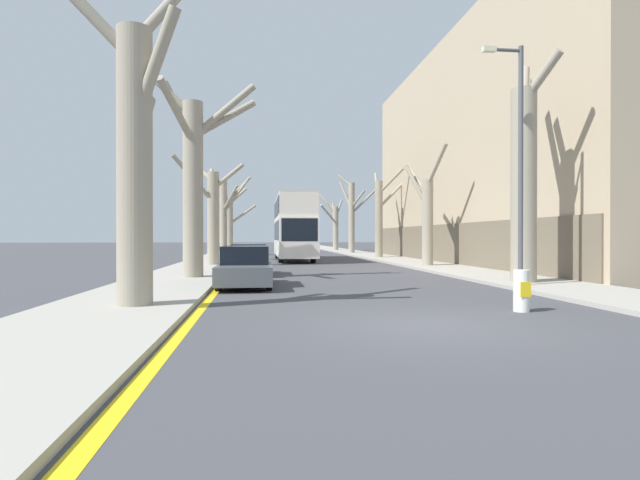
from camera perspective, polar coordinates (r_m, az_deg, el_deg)
name	(u,v)px	position (r m, az deg, el deg)	size (l,w,h in m)	color
ground_plane	(428,325)	(9.95, 12.22, -9.52)	(300.00, 300.00, 0.00)	#424247
sidewalk_left	(233,251)	(59.39, -9.96, -1.24)	(3.46, 120.00, 0.12)	#A39E93
sidewalk_right	(342,251)	(60.08, 2.54, -1.22)	(3.46, 120.00, 0.12)	#A39E93
building_facade_right	(515,154)	(35.23, 21.41, 9.16)	(10.08, 31.04, 14.26)	tan
kerb_line_stripe	(249,251)	(59.31, -8.12, -1.30)	(0.24, 120.00, 0.01)	yellow
street_tree_left_0	(135,152)	(12.58, -20.35, 9.42)	(2.95, 2.33, 8.21)	gray
street_tree_left_1	(194,176)	(20.58, -14.20, 7.15)	(4.07, 3.42, 8.03)	gray
street_tree_left_2	(212,211)	(29.47, -12.23, 3.23)	(4.05, 2.88, 6.41)	gray
street_tree_left_3	(225,216)	(37.02, -10.78, 2.73)	(2.31, 2.94, 6.26)	gray
street_tree_left_4	(230,222)	(46.73, -10.28, 2.05)	(4.56, 1.82, 6.30)	gray
street_tree_right_0	(524,176)	(19.28, 22.31, 6.74)	(1.76, 3.36, 8.10)	gray
street_tree_right_1	(427,215)	(28.81, 12.13, 2.83)	(1.86, 4.42, 6.70)	gray
street_tree_right_2	(380,214)	(40.00, 6.86, 2.94)	(2.83, 3.46, 7.08)	gray
street_tree_right_3	(352,214)	(51.01, 3.66, 2.95)	(4.08, 2.94, 8.14)	gray
street_tree_right_4	(335,224)	(61.76, 1.67, 1.84)	(3.31, 4.55, 7.25)	gray
double_decker_bus	(293,225)	(36.57, -3.05, 1.75)	(2.52, 11.78, 4.60)	silver
parked_car_0	(245,267)	(17.40, -8.55, -3.11)	(1.80, 4.41, 1.39)	#4C5156
parked_car_1	(249,260)	(22.68, -8.13, -2.32)	(1.71, 3.99, 1.38)	olive
lamp_post	(518,154)	(17.86, 21.68, 9.17)	(1.40, 0.20, 7.98)	#4C4F54
traffic_bollard	(521,291)	(12.33, 22.04, -5.39)	(0.36, 0.37, 0.95)	white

